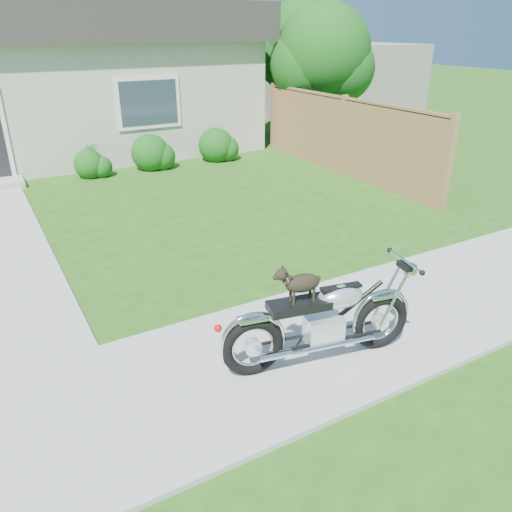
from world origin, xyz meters
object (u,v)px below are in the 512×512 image
at_px(house, 25,75).
at_px(fence, 343,136).
at_px(tree_near, 328,57).
at_px(tree_far, 306,48).
at_px(motorcycle_with_dog, 323,319).
at_px(potted_plant_right, 90,161).

relative_size(house, fence, 1.90).
relative_size(fence, tree_near, 1.63).
height_order(fence, tree_far, tree_far).
distance_m(house, motorcycle_with_dog, 12.53).
bearing_deg(tree_near, motorcycle_with_dog, -126.87).
bearing_deg(potted_plant_right, tree_near, -2.85).
bearing_deg(motorcycle_with_dog, fence, 61.15).
bearing_deg(motorcycle_with_dog, tree_near, 64.25).
xyz_separation_m(tree_far, potted_plant_right, (-7.78, -2.10, -2.35)).
relative_size(tree_near, potted_plant_right, 5.26).
bearing_deg(potted_plant_right, fence, -26.83).
distance_m(tree_near, motorcycle_with_dog, 10.93).
distance_m(fence, tree_near, 3.24).
xyz_separation_m(house, fence, (6.30, -6.24, -1.22)).
distance_m(tree_far, motorcycle_with_dog, 13.44).
height_order(house, tree_near, house).
bearing_deg(potted_plant_right, motorcycle_with_dog, -87.42).
relative_size(tree_far, potted_plant_right, 5.52).
bearing_deg(tree_near, tree_far, 69.00).
bearing_deg(fence, potted_plant_right, 153.17).
bearing_deg(tree_far, fence, -114.57).
relative_size(house, tree_far, 2.96).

